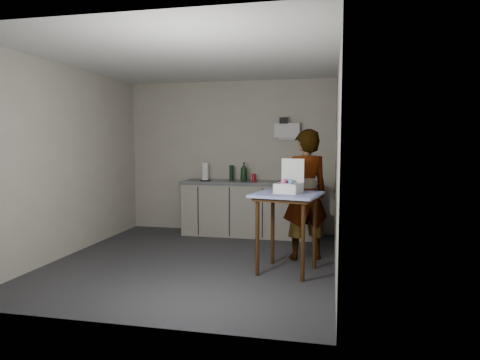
% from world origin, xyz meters
% --- Properties ---
extents(ground, '(4.00, 4.00, 0.00)m').
position_xyz_m(ground, '(0.00, 0.00, 0.00)').
color(ground, '#2C2D32').
rests_on(ground, ground).
extents(wall_back, '(3.60, 0.02, 2.60)m').
position_xyz_m(wall_back, '(0.00, 1.99, 1.30)').
color(wall_back, '#B9B1A1').
rests_on(wall_back, ground).
extents(wall_right, '(0.02, 4.00, 2.60)m').
position_xyz_m(wall_right, '(1.79, 0.00, 1.30)').
color(wall_right, '#B9B1A1').
rests_on(wall_right, ground).
extents(wall_left, '(0.02, 4.00, 2.60)m').
position_xyz_m(wall_left, '(-1.79, 0.00, 1.30)').
color(wall_left, '#B9B1A1').
rests_on(wall_left, ground).
extents(ceiling, '(3.60, 4.00, 0.01)m').
position_xyz_m(ceiling, '(0.00, 0.00, 2.60)').
color(ceiling, white).
rests_on(ceiling, wall_back).
extents(kitchen_counter, '(2.24, 0.62, 0.91)m').
position_xyz_m(kitchen_counter, '(0.40, 1.70, 0.43)').
color(kitchen_counter, black).
rests_on(kitchen_counter, ground).
extents(wall_shelf, '(0.42, 0.18, 0.37)m').
position_xyz_m(wall_shelf, '(1.00, 1.92, 1.75)').
color(wall_shelf, white).
rests_on(wall_shelf, ground).
extents(side_table, '(0.87, 0.87, 0.96)m').
position_xyz_m(side_table, '(1.23, -0.21, 0.83)').
color(side_table, '#38200C').
rests_on(side_table, ground).
extents(standing_man, '(0.75, 0.64, 1.73)m').
position_xyz_m(standing_man, '(1.40, 0.43, 0.86)').
color(standing_man, '#B2A593').
rests_on(standing_man, ground).
extents(soap_bottle, '(0.16, 0.16, 0.31)m').
position_xyz_m(soap_bottle, '(0.31, 1.67, 1.07)').
color(soap_bottle, black).
rests_on(soap_bottle, kitchen_counter).
extents(soda_can, '(0.06, 0.06, 0.12)m').
position_xyz_m(soda_can, '(0.47, 1.75, 0.97)').
color(soda_can, red).
rests_on(soda_can, kitchen_counter).
extents(dark_bottle, '(0.08, 0.08, 0.26)m').
position_xyz_m(dark_bottle, '(0.09, 1.74, 1.04)').
color(dark_bottle, black).
rests_on(dark_bottle, kitchen_counter).
extents(paper_towel, '(0.17, 0.17, 0.30)m').
position_xyz_m(paper_towel, '(-0.34, 1.62, 1.05)').
color(paper_towel, black).
rests_on(paper_towel, kitchen_counter).
extents(dish_rack, '(0.36, 0.27, 0.25)m').
position_xyz_m(dish_rack, '(1.17, 1.73, 0.97)').
color(dish_rack, white).
rests_on(dish_rack, kitchen_counter).
extents(bakery_box, '(0.35, 0.36, 0.40)m').
position_xyz_m(bakery_box, '(1.24, -0.18, 1.05)').
color(bakery_box, white).
rests_on(bakery_box, side_table).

